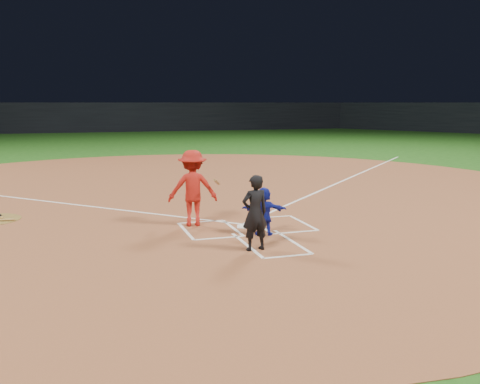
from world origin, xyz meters
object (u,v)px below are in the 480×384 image
object	(u,v)px
home_plate	(246,226)
batter_at_plate	(193,188)
catcher	(264,211)
umpire	(255,213)

from	to	relation	value
home_plate	batter_at_plate	size ratio (longest dim) A/B	0.31
catcher	umpire	size ratio (longest dim) A/B	0.71
batter_at_plate	umpire	bearing A→B (deg)	-74.55
home_plate	catcher	xyz separation A→B (m)	(0.14, -0.91, 0.58)
home_plate	umpire	bearing A→B (deg)	76.54
home_plate	batter_at_plate	bearing A→B (deg)	-25.11
home_plate	catcher	world-z (taller)	catcher
catcher	umpire	distance (m)	1.41
catcher	umpire	bearing A→B (deg)	84.18
home_plate	umpire	size ratio (longest dim) A/B	0.36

